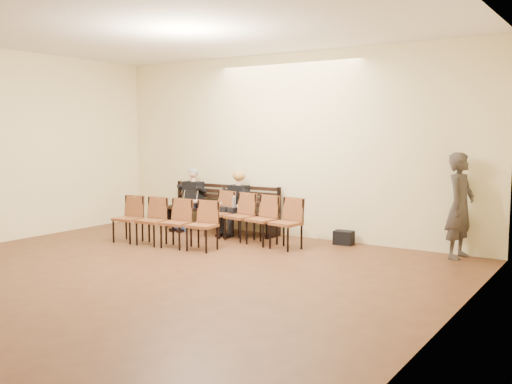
# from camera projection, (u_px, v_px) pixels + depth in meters

# --- Properties ---
(ground) EXTENTS (10.00, 10.00, 0.00)m
(ground) POSITION_uv_depth(u_px,v_px,m) (81.00, 296.00, 6.98)
(ground) COLOR brown
(ground) RESTS_ON ground
(room_walls) EXTENTS (8.02, 10.01, 3.51)m
(room_walls) POSITION_uv_depth(u_px,v_px,m) (124.00, 91.00, 7.36)
(room_walls) COLOR beige
(room_walls) RESTS_ON ground
(bench) EXTENTS (2.60, 0.90, 0.45)m
(bench) POSITION_uv_depth(u_px,v_px,m) (220.00, 220.00, 11.56)
(bench) COLOR black
(bench) RESTS_ON ground
(seated_man) EXTENTS (0.50, 0.70, 1.21)m
(seated_man) POSITION_uv_depth(u_px,v_px,m) (190.00, 200.00, 11.80)
(seated_man) COLOR black
(seated_man) RESTS_ON ground
(seated_woman) EXTENTS (0.49, 0.67, 1.13)m
(seated_woman) POSITION_uv_depth(u_px,v_px,m) (236.00, 206.00, 11.17)
(seated_woman) COLOR black
(seated_woman) RESTS_ON ground
(laptop) EXTENTS (0.37, 0.30, 0.26)m
(laptop) POSITION_uv_depth(u_px,v_px,m) (186.00, 202.00, 11.62)
(laptop) COLOR silver
(laptop) RESTS_ON bench
(water_bottle) EXTENTS (0.08, 0.08, 0.23)m
(water_bottle) POSITION_uv_depth(u_px,v_px,m) (234.00, 208.00, 10.88)
(water_bottle) COLOR silver
(water_bottle) RESTS_ON bench
(bag) EXTENTS (0.36, 0.26, 0.25)m
(bag) POSITION_uv_depth(u_px,v_px,m) (344.00, 238.00, 10.19)
(bag) COLOR black
(bag) RESTS_ON ground
(passerby) EXTENTS (0.57, 0.77, 1.94)m
(passerby) POSITION_uv_depth(u_px,v_px,m) (461.00, 198.00, 9.01)
(passerby) COLOR #342F2B
(passerby) RESTS_ON ground
(chair_row_front) EXTENTS (2.21, 0.86, 0.89)m
(chair_row_front) POSITION_uv_depth(u_px,v_px,m) (250.00, 218.00, 10.36)
(chair_row_front) COLOR brown
(chair_row_front) RESTS_ON ground
(chair_row_back) EXTENTS (2.10, 0.65, 0.85)m
(chair_row_back) POSITION_uv_depth(u_px,v_px,m) (163.00, 222.00, 10.03)
(chair_row_back) COLOR brown
(chair_row_back) RESTS_ON ground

